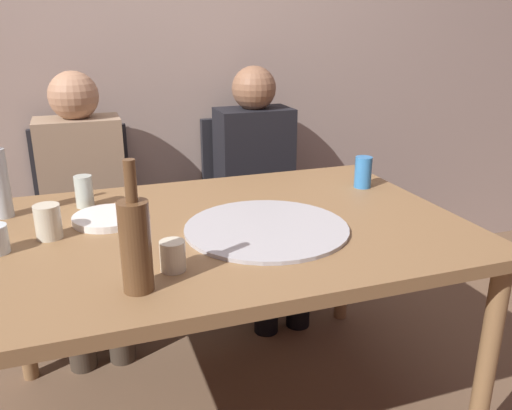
# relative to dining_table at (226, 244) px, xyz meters

# --- Properties ---
(back_wall) EXTENTS (6.00, 0.10, 2.60)m
(back_wall) POSITION_rel_dining_table_xyz_m (0.00, 1.12, 0.63)
(back_wall) COLOR gray
(back_wall) RESTS_ON ground_plane
(dining_table) EXTENTS (1.52, 1.04, 0.74)m
(dining_table) POSITION_rel_dining_table_xyz_m (0.00, 0.00, 0.00)
(dining_table) COLOR olive
(dining_table) RESTS_ON ground_plane
(pizza_tray) EXTENTS (0.52, 0.52, 0.01)m
(pizza_tray) POSITION_rel_dining_table_xyz_m (0.11, -0.09, 0.08)
(pizza_tray) COLOR #ADADB2
(pizza_tray) RESTS_ON dining_table
(wine_bottle) EXTENTS (0.07, 0.07, 0.33)m
(wine_bottle) POSITION_rel_dining_table_xyz_m (-0.32, -0.35, 0.19)
(wine_bottle) COLOR brown
(wine_bottle) RESTS_ON dining_table
(tumbler_near) EXTENTS (0.06, 0.06, 0.11)m
(tumbler_near) POSITION_rel_dining_table_xyz_m (-0.42, 0.33, 0.13)
(tumbler_near) COLOR #B7C6BC
(tumbler_near) RESTS_ON dining_table
(tumbler_far) EXTENTS (0.08, 0.08, 0.10)m
(tumbler_far) POSITION_rel_dining_table_xyz_m (-0.53, 0.07, 0.12)
(tumbler_far) COLOR beige
(tumbler_far) RESTS_ON dining_table
(wine_glass) EXTENTS (0.07, 0.07, 0.08)m
(wine_glass) POSITION_rel_dining_table_xyz_m (-0.22, -0.27, 0.11)
(wine_glass) COLOR beige
(wine_glass) RESTS_ON dining_table
(soda_can) EXTENTS (0.07, 0.07, 0.12)m
(soda_can) POSITION_rel_dining_table_xyz_m (0.62, 0.21, 0.13)
(soda_can) COLOR #337AC1
(soda_can) RESTS_ON dining_table
(plate_stack) EXTENTS (0.23, 0.23, 0.02)m
(plate_stack) POSITION_rel_dining_table_xyz_m (-0.36, 0.15, 0.08)
(plate_stack) COLOR white
(plate_stack) RESTS_ON dining_table
(chair_left) EXTENTS (0.44, 0.44, 0.90)m
(chair_left) POSITION_rel_dining_table_xyz_m (-0.42, 0.92, -0.16)
(chair_left) COLOR black
(chair_left) RESTS_ON ground_plane
(chair_right) EXTENTS (0.44, 0.44, 0.90)m
(chair_right) POSITION_rel_dining_table_xyz_m (0.40, 0.92, -0.16)
(chair_right) COLOR black
(chair_right) RESTS_ON ground_plane
(guest_in_sweater) EXTENTS (0.36, 0.56, 1.17)m
(guest_in_sweater) POSITION_rel_dining_table_xyz_m (-0.42, 0.77, -0.03)
(guest_in_sweater) COLOR #937A60
(guest_in_sweater) RESTS_ON ground_plane
(guest_in_beanie) EXTENTS (0.36, 0.56, 1.17)m
(guest_in_beanie) POSITION_rel_dining_table_xyz_m (0.40, 0.77, -0.03)
(guest_in_beanie) COLOR black
(guest_in_beanie) RESTS_ON ground_plane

